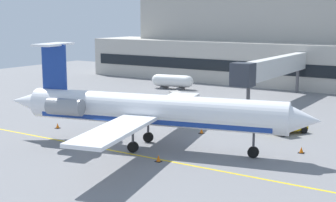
# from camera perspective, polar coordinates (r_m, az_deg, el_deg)

# --- Properties ---
(ground) EXTENTS (120.00, 120.00, 0.11)m
(ground) POSITION_cam_1_polar(r_m,az_deg,el_deg) (42.18, -6.98, -5.52)
(ground) COLOR slate
(terminal_building) EXTENTS (73.67, 12.31, 19.11)m
(terminal_building) POSITION_cam_1_polar(r_m,az_deg,el_deg) (83.12, 12.50, 7.19)
(terminal_building) COLOR #B7B2A8
(terminal_building) RESTS_ON ground
(jet_bridge_west) EXTENTS (2.40, 22.21, 6.00)m
(jet_bridge_west) POSITION_cam_1_polar(r_m,az_deg,el_deg) (63.65, 12.23, 3.86)
(jet_bridge_west) COLOR silver
(jet_bridge_west) RESTS_ON ground
(regional_jet) EXTENTS (27.66, 22.86, 8.78)m
(regional_jet) POSITION_cam_1_polar(r_m,az_deg,el_deg) (41.08, -2.40, -1.05)
(regional_jet) COLOR white
(regional_jet) RESTS_ON ground
(baggage_tug) EXTENTS (3.12, 3.28, 2.10)m
(baggage_tug) POSITION_cam_1_polar(r_m,az_deg,el_deg) (59.51, 1.35, 0.07)
(baggage_tug) COLOR silver
(baggage_tug) RESTS_ON ground
(pushback_tractor) EXTENTS (3.39, 4.00, 1.98)m
(pushback_tractor) POSITION_cam_1_polar(r_m,az_deg,el_deg) (47.92, 13.59, -2.67)
(pushback_tractor) COLOR #E5B20C
(pushback_tractor) RESTS_ON ground
(fuel_tank) EXTENTS (6.72, 2.74, 2.20)m
(fuel_tank) POSITION_cam_1_polar(r_m,az_deg,el_deg) (75.08, 0.52, 2.38)
(fuel_tank) COLOR white
(fuel_tank) RESTS_ON ground
(safety_cone_alpha) EXTENTS (0.47, 0.47, 0.55)m
(safety_cone_alpha) POSITION_cam_1_polar(r_m,az_deg,el_deg) (41.62, 15.44, -5.61)
(safety_cone_alpha) COLOR orange
(safety_cone_alpha) RESTS_ON ground
(safety_cone_bravo) EXTENTS (0.47, 0.47, 0.55)m
(safety_cone_bravo) POSITION_cam_1_polar(r_m,az_deg,el_deg) (46.81, 3.97, -3.54)
(safety_cone_bravo) COLOR orange
(safety_cone_bravo) RESTS_ON ground
(safety_cone_charlie) EXTENTS (0.47, 0.47, 0.55)m
(safety_cone_charlie) POSITION_cam_1_polar(r_m,az_deg,el_deg) (37.84, -1.14, -6.80)
(safety_cone_charlie) COLOR orange
(safety_cone_charlie) RESTS_ON ground
(safety_cone_delta) EXTENTS (0.47, 0.47, 0.55)m
(safety_cone_delta) POSITION_cam_1_polar(r_m,az_deg,el_deg) (50.07, -12.88, -2.88)
(safety_cone_delta) COLOR orange
(safety_cone_delta) RESTS_ON ground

